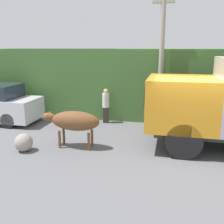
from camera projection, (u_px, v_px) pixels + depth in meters
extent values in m
plane|color=slate|center=(190.00, 154.00, 8.55)|extent=(60.00, 60.00, 0.00)
cube|color=#426B33|center=(185.00, 80.00, 14.24)|extent=(32.00, 6.16, 3.32)
cube|color=#99ADB7|center=(67.00, 82.00, 13.99)|extent=(4.63, 2.40, 3.17)
cube|color=#4C4742|center=(66.00, 50.00, 13.60)|extent=(4.93, 2.70, 0.16)
cube|color=orange|center=(181.00, 102.00, 8.87)|extent=(2.24, 2.41, 1.66)
cube|color=#232D38|center=(148.00, 92.00, 9.04)|extent=(0.04, 2.05, 0.58)
cylinder|color=black|center=(184.00, 140.00, 8.20)|extent=(1.14, 0.53, 1.14)
ellipsoid|color=brown|center=(75.00, 121.00, 8.91)|extent=(1.70, 0.67, 0.67)
ellipsoid|color=brown|center=(49.00, 117.00, 9.10)|extent=(0.50, 0.29, 0.29)
cone|color=#B7AD93|center=(47.00, 114.00, 8.96)|extent=(0.06, 0.06, 0.11)
cone|color=#B7AD93|center=(50.00, 112.00, 9.18)|extent=(0.06, 0.06, 0.11)
cylinder|color=brown|center=(60.00, 139.00, 9.00)|extent=(0.09, 0.09, 0.61)
cylinder|color=brown|center=(64.00, 136.00, 9.36)|extent=(0.09, 0.09, 0.61)
cylinder|color=brown|center=(89.00, 142.00, 8.78)|extent=(0.09, 0.09, 0.61)
cylinder|color=brown|center=(92.00, 138.00, 9.13)|extent=(0.09, 0.09, 0.61)
cylinder|color=black|center=(9.00, 120.00, 11.25)|extent=(0.66, 0.28, 0.66)
cube|color=#38332D|center=(106.00, 115.00, 12.05)|extent=(0.32, 0.26, 0.73)
cylinder|color=silver|center=(106.00, 100.00, 11.88)|extent=(0.41, 0.41, 0.63)
sphere|color=#DBB28E|center=(106.00, 91.00, 11.78)|extent=(0.21, 0.21, 0.21)
cylinder|color=#9E998E|center=(161.00, 58.00, 11.07)|extent=(0.21, 0.21, 5.88)
cube|color=#9E998E|center=(164.00, 2.00, 10.54)|extent=(0.90, 0.17, 0.10)
sphere|color=gray|center=(24.00, 143.00, 8.73)|extent=(0.60, 0.60, 0.60)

